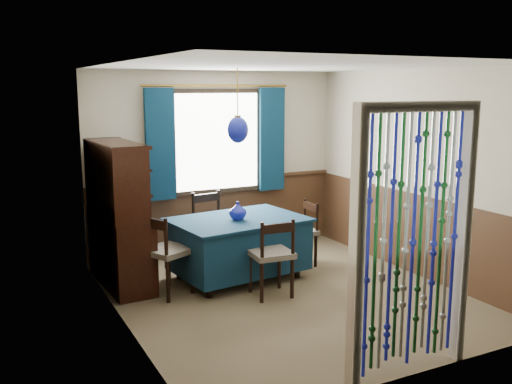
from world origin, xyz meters
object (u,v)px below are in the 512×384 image
chair_left (166,252)px  pendant_lamp (238,130)px  chair_near (272,255)px  sideboard (119,236)px  vase_table (238,211)px  bowl_shelf (126,188)px  chair_far (212,226)px  chair_right (301,231)px  dining_table (238,244)px  vase_sideboard (118,203)px

chair_left → pendant_lamp: size_ratio=1.09×
chair_near → sideboard: 1.81m
chair_near → vase_table: 0.77m
chair_left → sideboard: size_ratio=0.56×
chair_near → vase_table: bearing=103.4°
sideboard → pendant_lamp: 1.84m
chair_near → bowl_shelf: bowl_shelf is taller
chair_far → pendant_lamp: pendant_lamp is taller
pendant_lamp → bowl_shelf: (-1.26, 0.25, -0.63)m
chair_far → chair_left: size_ratio=0.99×
chair_left → bowl_shelf: (-0.31, 0.40, 0.68)m
chair_right → chair_left: bearing=101.9°
sideboard → bowl_shelf: sideboard is taller
dining_table → chair_far: 0.75m
vase_sideboard → dining_table: bearing=-29.1°
chair_right → pendant_lamp: (-0.96, -0.13, 1.35)m
sideboard → chair_near: bearing=-42.3°
sideboard → dining_table: bearing=-20.9°
dining_table → chair_right: chair_right is taller
pendant_lamp → bowl_shelf: bearing=168.9°
chair_far → chair_left: bearing=37.6°
chair_far → bowl_shelf: size_ratio=4.53×
dining_table → chair_right: 0.97m
sideboard → vase_table: sideboard is taller
dining_table → pendant_lamp: pendant_lamp is taller
chair_near → chair_far: bearing=99.0°
chair_far → pendant_lamp: (0.03, -0.74, 1.31)m
vase_table → vase_sideboard: bearing=148.8°
pendant_lamp → bowl_shelf: size_ratio=4.20×
chair_right → sideboard: 2.30m
chair_near → chair_far: (-0.10, 1.46, 0.02)m
sideboard → chair_right: bearing=-10.5°
chair_right → pendant_lamp: bearing=101.2°
chair_far → sideboard: 1.33m
chair_left → vase_table: size_ratio=4.71×
pendant_lamp → chair_left: bearing=-171.1°
chair_left → bowl_shelf: size_ratio=4.56×
chair_left → bowl_shelf: 0.84m
vase_table → sideboard: bearing=160.1°
chair_right → vase_table: vase_table is taller
vase_table → bowl_shelf: bearing=166.7°
dining_table → bowl_shelf: (-1.26, 0.25, 0.74)m
chair_near → chair_right: chair_near is taller
chair_right → vase_sideboard: 2.34m
chair_left → chair_right: size_ratio=1.12×
vase_table → dining_table: bearing=58.9°
sideboard → bowl_shelf: (0.06, -0.18, 0.59)m
chair_left → chair_far: bearing=109.7°
chair_far → pendant_lamp: 1.50m
chair_far → sideboard: size_ratio=0.55×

